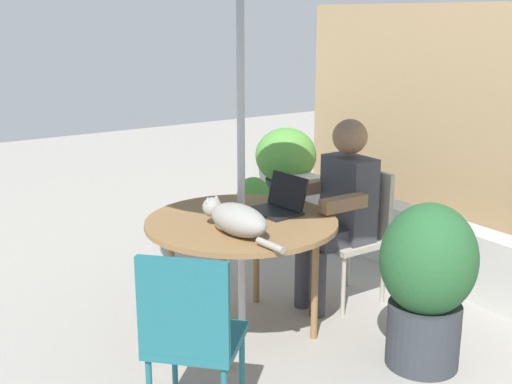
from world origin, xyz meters
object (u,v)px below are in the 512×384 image
at_px(chair_occupied, 358,225).
at_px(chair_empty, 191,330).
at_px(patio_table, 242,228).
at_px(potted_plant_corner, 427,279).
at_px(potted_plant_by_chair, 253,207).
at_px(person_seated, 340,204).
at_px(potted_plant_near_fence, 286,166).
at_px(laptop, 281,201).
at_px(cat, 236,219).

xyz_separation_m(chair_occupied, chair_empty, (0.70, -1.61, 0.00)).
height_order(patio_table, potted_plant_corner, potted_plant_corner).
bearing_deg(chair_occupied, potted_plant_corner, -18.57).
bearing_deg(chair_occupied, potted_plant_by_chair, 176.69).
bearing_deg(chair_empty, person_seated, 115.78).
bearing_deg(potted_plant_near_fence, person_seated, -25.80).
xyz_separation_m(person_seated, potted_plant_by_chair, (-1.36, 0.24, -0.40)).
xyz_separation_m(patio_table, person_seated, (0.00, 0.74, 0.03)).
xyz_separation_m(person_seated, potted_plant_corner, (0.86, -0.13, -0.18)).
height_order(patio_table, potted_plant_by_chair, patio_table).
bearing_deg(person_seated, potted_plant_by_chair, 170.16).
xyz_separation_m(chair_occupied, laptop, (-0.01, -0.61, 0.26)).
bearing_deg(chair_empty, patio_table, 134.66).
relative_size(laptop, potted_plant_by_chair, 0.60).
height_order(laptop, potted_plant_near_fence, laptop).
height_order(patio_table, chair_occupied, chair_occupied).
height_order(chair_occupied, potted_plant_by_chair, chair_occupied).
relative_size(potted_plant_near_fence, potted_plant_by_chair, 1.57).
distance_m(chair_occupied, cat, 1.11).
height_order(laptop, cat, laptop).
xyz_separation_m(person_seated, potted_plant_near_fence, (-1.72, 0.83, -0.19)).
bearing_deg(potted_plant_corner, potted_plant_by_chair, 170.59).
relative_size(person_seated, potted_plant_by_chair, 2.26).
distance_m(chair_occupied, potted_plant_corner, 0.91).
bearing_deg(potted_plant_by_chair, laptop, -27.16).
bearing_deg(potted_plant_near_fence, chair_occupied, -21.42).
distance_m(cat, potted_plant_corner, 1.06).
relative_size(laptop, potted_plant_corner, 0.36).
bearing_deg(potted_plant_near_fence, potted_plant_corner, -20.48).
height_order(chair_occupied, potted_plant_near_fence, chair_occupied).
bearing_deg(potted_plant_by_chair, potted_plant_corner, -9.41).
bearing_deg(chair_occupied, cat, -79.59).
xyz_separation_m(chair_empty, potted_plant_near_fence, (-2.42, 2.28, -0.02)).
bearing_deg(person_seated, patio_table, -90.00).
xyz_separation_m(patio_table, potted_plant_by_chair, (-1.36, 0.98, -0.37)).
height_order(patio_table, chair_empty, chair_empty).
xyz_separation_m(potted_plant_by_chair, potted_plant_corner, (2.22, -0.37, 0.21)).
bearing_deg(cat, potted_plant_corner, 49.15).
bearing_deg(person_seated, cat, -77.83).
distance_m(patio_table, person_seated, 0.74).
bearing_deg(laptop, potted_plant_by_chair, 152.84).
bearing_deg(patio_table, laptop, 92.41).
xyz_separation_m(chair_occupied, cat, (0.19, -1.06, 0.28)).
height_order(potted_plant_near_fence, potted_plant_corner, potted_plant_corner).
bearing_deg(potted_plant_corner, patio_table, -144.66).
distance_m(laptop, potted_plant_corner, 0.97).
bearing_deg(laptop, patio_table, -87.59).
distance_m(potted_plant_near_fence, potted_plant_by_chair, 0.73).
distance_m(chair_occupied, person_seated, 0.23).
bearing_deg(person_seated, potted_plant_corner, -8.72).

